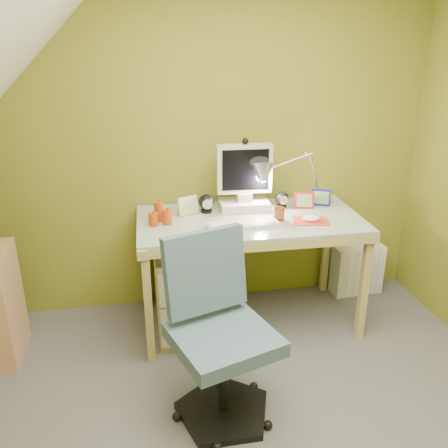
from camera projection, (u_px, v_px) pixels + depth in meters
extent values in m
cube|color=olive|center=(209.00, 148.00, 3.36)|extent=(3.20, 0.01, 2.40)
cube|color=silver|center=(243.00, 224.00, 3.03)|extent=(0.47, 0.19, 0.02)
cube|color=red|center=(311.00, 221.00, 3.11)|extent=(0.26, 0.20, 0.01)
ellipsoid|color=white|center=(311.00, 219.00, 3.10)|extent=(0.13, 0.09, 0.04)
cylinder|color=brown|center=(279.00, 214.00, 3.12)|extent=(0.08, 0.08, 0.09)
cube|color=red|center=(304.00, 200.00, 3.33)|extent=(0.14, 0.04, 0.12)
cube|color=#191592|center=(321.00, 197.00, 3.39)|extent=(0.13, 0.07, 0.12)
cube|color=#B5C587|center=(188.00, 206.00, 3.21)|extent=(0.14, 0.08, 0.12)
cube|color=silver|center=(357.00, 269.00, 3.79)|extent=(0.41, 0.19, 0.40)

